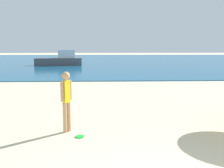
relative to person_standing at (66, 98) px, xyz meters
The scene contains 4 objects.
water 40.46m from the person_standing, 87.26° to the left, with size 160.00×60.00×0.06m, color #14567F.
person_standing is the anchor object (origin of this frame).
frisbee 1.14m from the person_standing, 48.65° to the right, with size 0.25×0.25×0.03m, color green.
boat_near 26.05m from the person_standing, 100.08° to the left, with size 6.09×2.63×2.01m.
Camera 1 is at (-0.88, -2.92, 2.41)m, focal length 39.76 mm.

